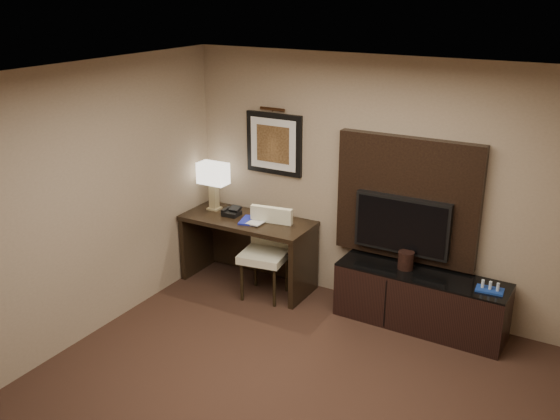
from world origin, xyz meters
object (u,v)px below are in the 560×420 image
Objects in this scene: table_lamp at (214,185)px; ice_bucket at (406,260)px; minibar_tray at (490,287)px; tv at (402,225)px; desk at (248,252)px; desk_phone at (232,212)px; credenza at (420,300)px; desk_chair at (264,255)px.

table_lamp is 3.28× the size of ice_bucket.
tv is at bearing 168.67° from minibar_tray.
desk is 0.51m from desk_phone.
minibar_tray is (0.86, -0.08, -0.05)m from ice_bucket.
minibar_tray is (0.68, -0.05, 0.34)m from credenza.
desk_chair is 1.08m from table_lamp.
desk_chair is 3.99× the size of minibar_tray.
desk_phone is 2.96m from minibar_tray.
tv is 3.92× the size of minibar_tray.
desk_chair reaches higher than ice_bucket.
credenza is 1.70× the size of desk_chair.
table_lamp is at bearing -179.48° from credenza.
ice_bucket is at bearing 1.92° from desk.
table_lamp is (-2.58, 0.03, 0.82)m from credenza.
desk_phone is at bearing 179.81° from minibar_tray.
credenza is 9.41× the size of ice_bucket.
desk_phone is 2.10m from ice_bucket.
desk_phone reaches higher than credenza.
ice_bucket reaches higher than credenza.
ice_bucket is 0.72× the size of minibar_tray.
credenza is 2.71m from table_lamp.
desk_phone is at bearing 153.74° from desk_chair.
ice_bucket is at bearing -0.05° from table_lamp.
table_lamp is 0.40m from desk_phone.
desk is at bearing 179.92° from minibar_tray.
tv is (1.77, 0.19, 0.61)m from desk.
desk_chair is 1.68× the size of table_lamp.
desk_phone reaches higher than minibar_tray.
table_lamp is 3.29m from minibar_tray.
ice_bucket is at bearing 171.91° from credenza.
minibar_tray is at bearing -11.33° from tv.
desk is at bearing -177.51° from ice_bucket.
desk is at bearing 144.14° from desk_chair.
desk is at bearing -173.86° from tv.
ice_bucket reaches higher than minibar_tray.
desk_chair is at bearing -19.11° from desk_phone.
desk_chair reaches higher than desk_phone.
tv is 2.00m from desk_phone.
desk_chair is 5.52× the size of ice_bucket.
desk is 1.89m from ice_bucket.
desk_chair is at bearing -166.01° from tv.
credenza is at bearing -0.74° from table_lamp.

